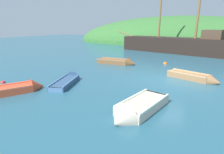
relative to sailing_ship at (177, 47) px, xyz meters
name	(u,v)px	position (x,y,z in m)	size (l,w,h in m)	color
ground_plane	(167,80)	(1.13, -14.86, -0.82)	(120.00, 120.00, 0.00)	#285B70
shore_hill	(175,43)	(-2.46, 17.60, -0.82)	(48.97, 24.57, 11.92)	#387033
sailing_ship	(177,47)	(0.00, 0.00, 0.00)	(18.45, 7.68, 13.17)	black
rowboat_center	(136,110)	(0.78, -20.45, -0.68)	(1.94, 3.61, 1.17)	beige
rowboat_outer_left	(68,81)	(-4.69, -18.11, -0.74)	(1.93, 3.59, 0.91)	#335175
rowboat_portside	(16,90)	(-6.07, -20.93, -0.69)	(2.59, 3.38, 1.00)	#C64C2D
rowboat_near_dock	(195,78)	(2.80, -13.92, -0.68)	(3.58, 2.15, 0.90)	#9E7047
rowboat_far	(119,62)	(-4.15, -11.03, -0.67)	(3.87, 1.34, 1.18)	brown
buoy_red	(3,83)	(-8.43, -20.10, -0.82)	(0.31, 0.31, 0.31)	red
buoy_orange	(165,64)	(-0.04, -8.98, -0.82)	(0.40, 0.40, 0.40)	orange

